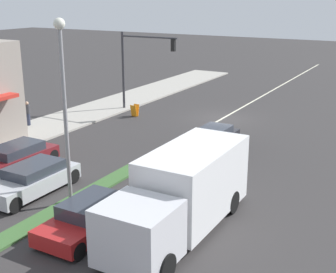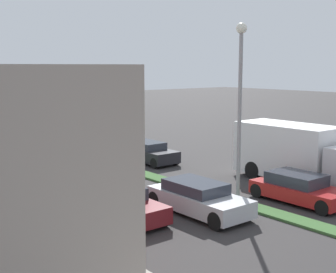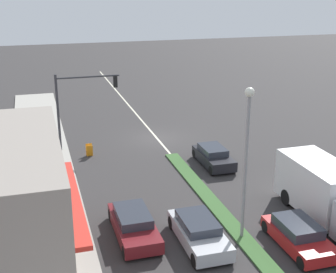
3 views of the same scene
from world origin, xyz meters
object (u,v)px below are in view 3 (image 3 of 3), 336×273
(delivery_truck, at_px, (329,194))
(hatchback_red, at_px, (299,235))
(sedan_maroon, at_px, (134,224))
(pedestrian, at_px, (23,182))
(street_lamp, at_px, (247,145))
(sedan_dark, at_px, (213,156))
(sedan_silver, at_px, (199,232))
(traffic_signal_main, at_px, (77,99))
(warning_aframe_sign, at_px, (89,150))

(delivery_truck, distance_m, hatchback_red, 3.47)
(sedan_maroon, bearing_deg, pedestrian, -49.32)
(street_lamp, bearing_deg, delivery_truck, -175.75)
(hatchback_red, bearing_deg, sedan_dark, -90.00)
(sedan_dark, distance_m, hatchback_red, 10.74)
(delivery_truck, relative_size, sedan_silver, 1.71)
(pedestrian, distance_m, sedan_dark, 12.45)
(sedan_dark, bearing_deg, traffic_signal_main, -33.79)
(pedestrian, xyz_separation_m, warning_aframe_sign, (-4.50, -5.72, -0.52))
(sedan_maroon, distance_m, sedan_silver, 3.23)
(hatchback_red, bearing_deg, traffic_signal_main, -62.96)
(street_lamp, height_order, warning_aframe_sign, street_lamp)
(traffic_signal_main, height_order, sedan_dark, traffic_signal_main)
(street_lamp, height_order, sedan_silver, street_lamp)
(hatchback_red, bearing_deg, street_lamp, -34.02)
(warning_aframe_sign, height_order, sedan_silver, sedan_silver)
(delivery_truck, xyz_separation_m, sedan_maroon, (10.00, -1.30, -0.86))
(traffic_signal_main, xyz_separation_m, pedestrian, (4.02, 7.16, -2.95))
(hatchback_red, bearing_deg, sedan_maroon, -23.70)
(warning_aframe_sign, bearing_deg, hatchback_red, 117.82)
(traffic_signal_main, bearing_deg, pedestrian, 60.68)
(street_lamp, xyz_separation_m, sedan_silver, (2.20, -0.07, -4.15))
(traffic_signal_main, bearing_deg, street_lamp, 112.45)
(sedan_maroon, xyz_separation_m, sedan_silver, (-2.80, 1.60, 0.02))
(sedan_silver, bearing_deg, traffic_signal_main, -75.10)
(traffic_signal_main, height_order, delivery_truck, traffic_signal_main)
(pedestrian, bearing_deg, street_lamp, 142.94)
(pedestrian, distance_m, hatchback_red, 15.37)
(street_lamp, distance_m, delivery_truck, 6.01)
(sedan_maroon, bearing_deg, sedan_silver, 150.21)
(sedan_dark, bearing_deg, sedan_silver, 64.39)
(street_lamp, relative_size, sedan_maroon, 1.62)
(street_lamp, bearing_deg, sedan_maroon, -18.53)
(delivery_truck, distance_m, sedan_dark, 9.35)
(warning_aframe_sign, height_order, delivery_truck, delivery_truck)
(pedestrian, relative_size, hatchback_red, 0.38)
(delivery_truck, bearing_deg, pedestrian, -25.70)
(hatchback_red, bearing_deg, sedan_silver, -19.50)
(sedan_silver, bearing_deg, hatchback_red, 160.50)
(pedestrian, distance_m, delivery_truck, 16.82)
(traffic_signal_main, height_order, warning_aframe_sign, traffic_signal_main)
(sedan_maroon, bearing_deg, street_lamp, 161.47)
(sedan_maroon, bearing_deg, warning_aframe_sign, -86.83)
(traffic_signal_main, xyz_separation_m, street_lamp, (-6.12, 14.82, 0.88))
(sedan_dark, bearing_deg, pedestrian, 7.33)
(traffic_signal_main, relative_size, hatchback_red, 1.37)
(pedestrian, height_order, hatchback_red, pedestrian)
(traffic_signal_main, relative_size, warning_aframe_sign, 6.69)
(pedestrian, height_order, sedan_silver, pedestrian)
(sedan_dark, bearing_deg, hatchback_red, 90.00)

